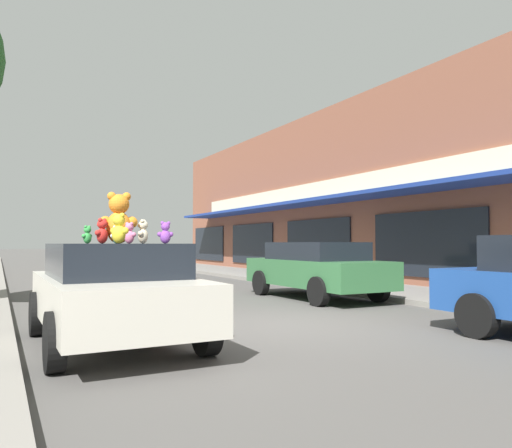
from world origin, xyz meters
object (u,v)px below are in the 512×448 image
at_px(teddy_bear_white, 117,235).
at_px(parked_car_far_center, 316,268).
at_px(plush_art_car, 114,290).
at_px(teddy_bear_red, 102,231).
at_px(teddy_bear_teal, 117,235).
at_px(teddy_bear_green, 87,235).
at_px(teddy_bear_yellow, 119,229).
at_px(teddy_bear_giant, 119,219).
at_px(teddy_bear_cream, 143,232).
at_px(teddy_bear_purple, 165,233).
at_px(teddy_bear_pink, 129,233).

bearing_deg(teddy_bear_white, parked_car_far_center, -158.32).
distance_m(plush_art_car, teddy_bear_red, 0.85).
xyz_separation_m(teddy_bear_white, teddy_bear_teal, (-0.14, -0.63, -0.02)).
xyz_separation_m(teddy_bear_white, teddy_bear_green, (-0.47, -0.48, -0.01)).
bearing_deg(teddy_bear_red, teddy_bear_yellow, 45.58).
relative_size(teddy_bear_yellow, teddy_bear_green, 1.65).
xyz_separation_m(plush_art_car, teddy_bear_teal, (-0.11, -0.67, 0.76)).
bearing_deg(teddy_bear_giant, parked_car_far_center, -141.13).
bearing_deg(teddy_bear_cream, teddy_bear_red, -47.42).
height_order(teddy_bear_cream, teddy_bear_red, same).
bearing_deg(teddy_bear_giant, teddy_bear_red, 30.94).
xyz_separation_m(teddy_bear_red, teddy_bear_purple, (0.59, -1.09, -0.04)).
height_order(teddy_bear_giant, teddy_bear_white, teddy_bear_giant).
distance_m(teddy_bear_giant, teddy_bear_white, 0.36).
xyz_separation_m(teddy_bear_yellow, teddy_bear_teal, (0.01, 0.21, -0.08)).
bearing_deg(teddy_bear_cream, plush_art_car, -31.58).
bearing_deg(teddy_bear_white, teddy_bear_yellow, 69.49).
bearing_deg(plush_art_car, teddy_bear_red, 140.44).
relative_size(teddy_bear_teal, parked_car_far_center, 0.05).
relative_size(plush_art_car, teddy_bear_pink, 13.46).
bearing_deg(plush_art_car, teddy_bear_white, -53.27).
bearing_deg(teddy_bear_purple, teddy_bear_teal, -20.58).
bearing_deg(teddy_bear_red, teddy_bear_green, 19.01).
xyz_separation_m(teddy_bear_cream, teddy_bear_green, (-0.92, -0.78, -0.06)).
xyz_separation_m(plush_art_car, teddy_bear_white, (0.03, -0.04, 0.78)).
distance_m(teddy_bear_white, teddy_bear_red, 0.24).
bearing_deg(teddy_bear_red, teddy_bear_purple, 72.77).
xyz_separation_m(plush_art_car, teddy_bear_purple, (0.45, -0.97, 0.79)).
relative_size(teddy_bear_white, teddy_bear_green, 1.09).
bearing_deg(plush_art_car, parked_car_far_center, 31.12).
height_order(teddy_bear_cream, teddy_bear_pink, teddy_bear_cream).
height_order(teddy_bear_yellow, teddy_bear_teal, teddy_bear_yellow).
bearing_deg(teddy_bear_purple, parked_car_far_center, -131.78).
xyz_separation_m(teddy_bear_yellow, teddy_bear_cream, (0.60, 1.14, -0.01)).
bearing_deg(teddy_bear_purple, teddy_bear_pink, -61.59).
bearing_deg(teddy_bear_giant, teddy_bear_yellow, 86.59).
bearing_deg(teddy_bear_pink, teddy_bear_cream, -64.87).
distance_m(teddy_bear_cream, teddy_bear_red, 0.64).
bearing_deg(teddy_bear_giant, plush_art_car, 72.67).
height_order(plush_art_car, teddy_bear_yellow, teddy_bear_yellow).
distance_m(teddy_bear_cream, teddy_bear_teal, 1.10).
bearing_deg(teddy_bear_teal, teddy_bear_giant, -145.13).
bearing_deg(teddy_bear_yellow, plush_art_car, -42.42).
distance_m(plush_art_car, teddy_bear_white, 0.78).
bearing_deg(teddy_bear_green, teddy_bear_pink, 166.46).
bearing_deg(parked_car_far_center, plush_art_car, -148.45).
xyz_separation_m(teddy_bear_green, teddy_bear_red, (0.30, 0.64, 0.06)).
distance_m(teddy_bear_yellow, teddy_bear_pink, 0.72).
relative_size(teddy_bear_teal, teddy_bear_purple, 0.77).
distance_m(teddy_bear_white, teddy_bear_pink, 0.22).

